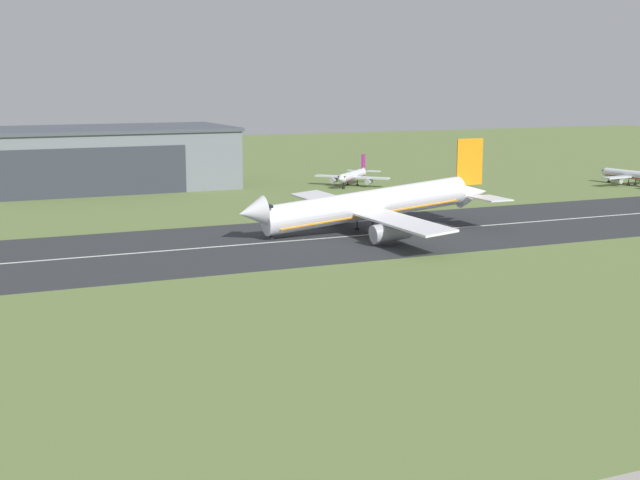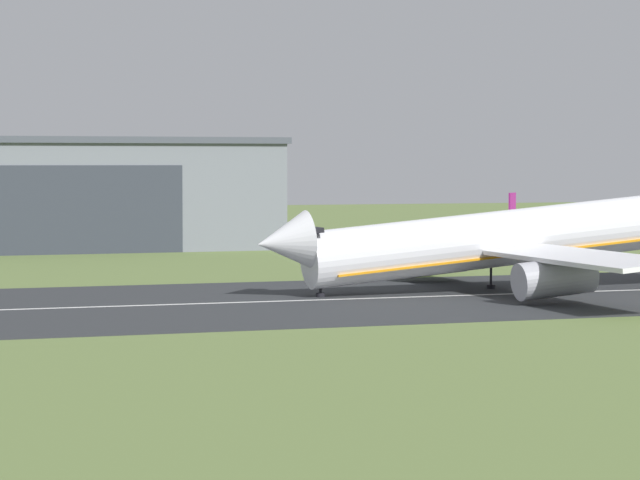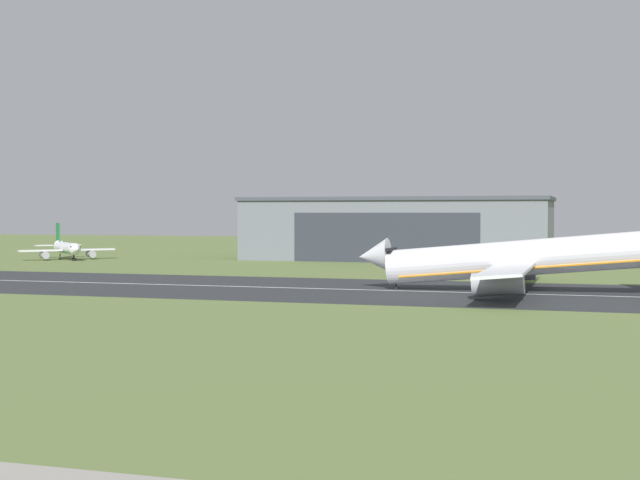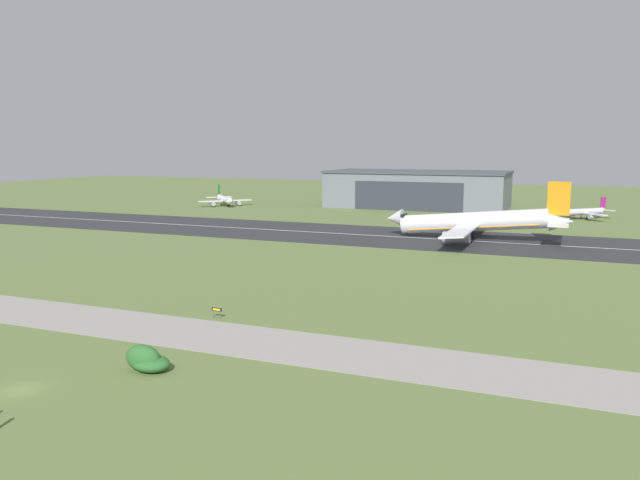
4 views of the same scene
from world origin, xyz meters
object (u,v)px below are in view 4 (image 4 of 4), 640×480
object	(u,v)px
shrub_clump	(147,360)
runway_sign	(217,310)
airplane_parked_west	(225,200)
airplane_parked_east	(584,212)
airplane_landing	(474,222)

from	to	relation	value
shrub_clump	runway_sign	size ratio (longest dim) A/B	3.23
airplane_parked_west	airplane_parked_east	distance (m)	147.20
airplane_parked_east	airplane_parked_west	bearing A→B (deg)	-178.00
airplane_landing	airplane_parked_east	distance (m)	72.79
airplane_parked_east	runway_sign	distance (m)	172.76
runway_sign	shrub_clump	bearing A→B (deg)	-78.64
airplane_parked_west	runway_sign	distance (m)	185.15
airplane_parked_west	airplane_parked_east	world-z (taller)	airplane_parked_west
airplane_parked_east	runway_sign	size ratio (longest dim) A/B	11.14
airplane_parked_west	shrub_clump	size ratio (longest dim) A/B	3.90
airplane_parked_west	airplane_parked_east	xyz separation A→B (m)	(147.11, 5.13, -0.14)
airplane_parked_west	airplane_landing	bearing A→B (deg)	-27.55
airplane_landing	shrub_clump	distance (m)	122.11
airplane_parked_east	runway_sign	xyz separation A→B (m)	(-52.84, -164.48, -1.47)
runway_sign	airplane_parked_east	bearing A→B (deg)	72.19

